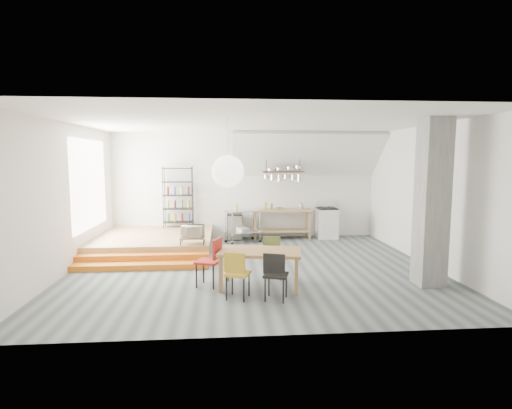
{
  "coord_description": "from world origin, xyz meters",
  "views": [
    {
      "loc": [
        -0.64,
        -8.74,
        2.44
      ],
      "look_at": [
        0.13,
        0.8,
        1.33
      ],
      "focal_mm": 28.0,
      "sensor_mm": 36.0,
      "label": 1
    }
  ],
  "objects": [
    {
      "name": "step_lower",
      "position": [
        -2.5,
        0.05,
        0.07
      ],
      "size": [
        3.0,
        0.35,
        0.13
      ],
      "primitive_type": "cube",
      "color": "orange",
      "rests_on": "ground"
    },
    {
      "name": "ceiling",
      "position": [
        0.0,
        0.0,
        3.2
      ],
      "size": [
        8.0,
        7.0,
        0.02
      ],
      "primitive_type": "cube",
      "color": "white",
      "rests_on": "wall_back"
    },
    {
      "name": "wall_back",
      "position": [
        0.0,
        3.5,
        1.6
      ],
      "size": [
        8.0,
        0.04,
        3.2
      ],
      "primitive_type": "cube",
      "color": "silver",
      "rests_on": "ground"
    },
    {
      "name": "microwave_shelf",
      "position": [
        -1.4,
        0.75,
        0.55
      ],
      "size": [
        0.6,
        0.4,
        0.16
      ],
      "color": "#97764B",
      "rests_on": "platform"
    },
    {
      "name": "chair_red",
      "position": [
        -0.88,
        -1.27,
        0.56
      ],
      "size": [
        0.55,
        0.55,
        0.93
      ],
      "rotation": [
        0.0,
        0.0,
        -1.92
      ],
      "color": "#AD1D18",
      "rests_on": "ground"
    },
    {
      "name": "mini_fridge",
      "position": [
        -0.33,
        3.2,
        0.39
      ],
      "size": [
        0.45,
        0.45,
        0.77
      ],
      "primitive_type": "cube",
      "color": "black",
      "rests_on": "ground"
    },
    {
      "name": "bowl",
      "position": [
        1.04,
        3.1,
        0.94
      ],
      "size": [
        0.28,
        0.28,
        0.06
      ],
      "primitive_type": "imported",
      "rotation": [
        0.0,
        0.0,
        -0.26
      ],
      "color": "silver",
      "rests_on": "kitchen_counter"
    },
    {
      "name": "wall_right",
      "position": [
        4.0,
        0.0,
        1.6
      ],
      "size": [
        0.04,
        7.0,
        3.2
      ],
      "primitive_type": "cube",
      "color": "silver",
      "rests_on": "ground"
    },
    {
      "name": "slope_ceiling",
      "position": [
        1.8,
        2.9,
        2.55
      ],
      "size": [
        4.4,
        1.44,
        1.32
      ],
      "primitive_type": "cube",
      "rotation": [
        -0.73,
        0.0,
        0.0
      ],
      "color": "white",
      "rests_on": "wall_back"
    },
    {
      "name": "kitchen_counter",
      "position": [
        1.1,
        3.15,
        0.63
      ],
      "size": [
        1.8,
        0.6,
        0.91
      ],
      "color": "#97764B",
      "rests_on": "ground"
    },
    {
      "name": "dining_table",
      "position": [
        0.03,
        -1.43,
        0.64
      ],
      "size": [
        1.65,
        1.12,
        0.72
      ],
      "rotation": [
        0.0,
        0.0,
        -0.18
      ],
      "color": "brown",
      "rests_on": "ground"
    },
    {
      "name": "pot_rack",
      "position": [
        1.13,
        2.92,
        1.98
      ],
      "size": [
        1.2,
        0.5,
        1.43
      ],
      "color": "#392417",
      "rests_on": "ceiling"
    },
    {
      "name": "paper_lantern",
      "position": [
        -0.56,
        -1.32,
        2.2
      ],
      "size": [
        0.6,
        0.6,
        0.6
      ],
      "primitive_type": "sphere",
      "color": "white",
      "rests_on": "ceiling"
    },
    {
      "name": "stove",
      "position": [
        2.5,
        3.16,
        0.48
      ],
      "size": [
        0.6,
        0.6,
        1.18
      ],
      "color": "white",
      "rests_on": "ground"
    },
    {
      "name": "step_upper",
      "position": [
        -2.5,
        0.4,
        0.13
      ],
      "size": [
        3.0,
        0.35,
        0.27
      ],
      "primitive_type": "cube",
      "color": "orange",
      "rests_on": "ground"
    },
    {
      "name": "concrete_column",
      "position": [
        3.3,
        -1.5,
        1.6
      ],
      "size": [
        0.5,
        0.5,
        3.2
      ],
      "primitive_type": "cube",
      "color": "slate",
      "rests_on": "ground"
    },
    {
      "name": "wire_shelving",
      "position": [
        -2.0,
        3.2,
        1.33
      ],
      "size": [
        0.88,
        0.38,
        1.8
      ],
      "color": "black",
      "rests_on": "platform"
    },
    {
      "name": "chair_black",
      "position": [
        0.22,
        -2.16,
        0.51
      ],
      "size": [
        0.49,
        0.49,
        0.85
      ],
      "rotation": [
        0.0,
        0.0,
        2.82
      ],
      "color": "black",
      "rests_on": "ground"
    },
    {
      "name": "window_pane",
      "position": [
        -3.98,
        1.5,
        1.8
      ],
      "size": [
        0.02,
        2.5,
        2.2
      ],
      "primitive_type": "cube",
      "color": "white",
      "rests_on": "wall_left"
    },
    {
      "name": "floor",
      "position": [
        0.0,
        0.0,
        0.0
      ],
      "size": [
        8.0,
        8.0,
        0.0
      ],
      "primitive_type": "plane",
      "color": "#4A5255",
      "rests_on": "ground"
    },
    {
      "name": "rolling_cart",
      "position": [
        -0.1,
        2.7,
        0.62
      ],
      "size": [
        1.09,
        0.87,
        0.95
      ],
      "rotation": [
        0.0,
        0.0,
        0.41
      ],
      "color": "silver",
      "rests_on": "ground"
    },
    {
      "name": "chair_mustard",
      "position": [
        -0.44,
        -2.04,
        0.51
      ],
      "size": [
        0.5,
        0.5,
        0.86
      ],
      "rotation": [
        0.0,
        0.0,
        2.79
      ],
      "color": "#B0861E",
      "rests_on": "ground"
    },
    {
      "name": "microwave",
      "position": [
        -1.4,
        0.75,
        0.71
      ],
      "size": [
        0.56,
        0.41,
        0.29
      ],
      "primitive_type": "imported",
      "rotation": [
        0.0,
        0.0,
        -0.13
      ],
      "color": "beige",
      "rests_on": "microwave_shelf"
    },
    {
      "name": "platform",
      "position": [
        -2.5,
        2.0,
        0.2
      ],
      "size": [
        3.0,
        3.0,
        0.4
      ],
      "primitive_type": "cube",
      "color": "#97764B",
      "rests_on": "ground"
    },
    {
      "name": "wall_left",
      "position": [
        -4.0,
        0.0,
        1.6
      ],
      "size": [
        0.04,
        7.0,
        3.2
      ],
      "primitive_type": "cube",
      "color": "silver",
      "rests_on": "ground"
    },
    {
      "name": "chair_olive",
      "position": [
        0.33,
        -0.78,
        0.5
      ],
      "size": [
        0.4,
        0.4,
        0.83
      ],
      "rotation": [
        0.0,
        0.0,
        -0.04
      ],
      "color": "#606A32",
      "rests_on": "ground"
    }
  ]
}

